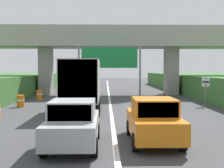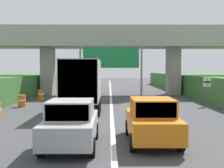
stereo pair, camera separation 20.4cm
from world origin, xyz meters
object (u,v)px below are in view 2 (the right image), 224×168
(car_silver, at_px, (71,124))
(construction_barrel_4, at_px, (22,101))
(truck_white, at_px, (83,83))
(construction_barrel_5, at_px, (41,95))
(overhead_highway_sign, at_px, (111,61))
(speed_limit_sign, at_px, (207,87))
(car_orange, at_px, (152,121))

(car_silver, height_order, construction_barrel_4, car_silver)
(construction_barrel_4, bearing_deg, car_silver, -65.83)
(truck_white, relative_size, construction_barrel_5, 8.11)
(car_silver, bearing_deg, truck_white, 92.40)
(overhead_highway_sign, distance_m, construction_barrel_5, 7.26)
(speed_limit_sign, distance_m, construction_barrel_4, 14.18)
(car_orange, bearing_deg, construction_barrel_5, 116.25)
(car_silver, relative_size, construction_barrel_4, 4.56)
(truck_white, bearing_deg, car_orange, -68.49)
(truck_white, distance_m, construction_barrel_4, 5.53)
(overhead_highway_sign, xyz_separation_m, construction_barrel_4, (-6.74, -5.36, -3.16))
(truck_white, height_order, car_orange, truck_white)
(speed_limit_sign, xyz_separation_m, car_silver, (-8.94, -12.10, -0.62))
(speed_limit_sign, relative_size, construction_barrel_4, 2.48)
(overhead_highway_sign, bearing_deg, speed_limit_sign, -33.20)
(construction_barrel_4, bearing_deg, construction_barrel_5, 87.76)
(construction_barrel_5, bearing_deg, speed_limit_sign, -18.89)
(car_orange, bearing_deg, truck_white, 111.51)
(speed_limit_sign, bearing_deg, construction_barrel_4, -177.90)
(speed_limit_sign, relative_size, truck_white, 0.31)
(construction_barrel_4, bearing_deg, truck_white, -25.61)
(construction_barrel_5, bearing_deg, car_silver, -73.52)
(overhead_highway_sign, xyz_separation_m, truck_white, (-1.93, -7.67, -1.69))
(speed_limit_sign, distance_m, truck_white, 9.76)
(car_silver, distance_m, construction_barrel_4, 12.70)
(truck_white, distance_m, car_orange, 9.36)
(overhead_highway_sign, height_order, speed_limit_sign, overhead_highway_sign)
(car_silver, bearing_deg, speed_limit_sign, 53.55)
(overhead_highway_sign, height_order, car_orange, overhead_highway_sign)
(car_silver, bearing_deg, construction_barrel_5, 106.48)
(car_orange, bearing_deg, car_silver, -168.34)
(truck_white, distance_m, construction_barrel_5, 9.00)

